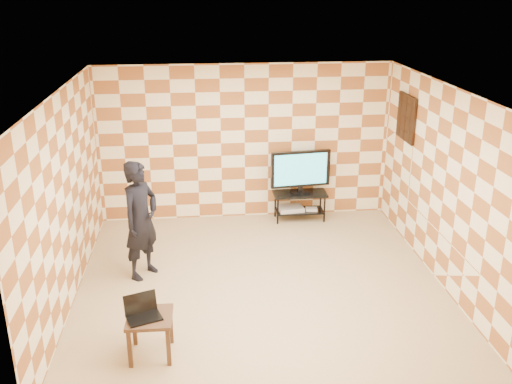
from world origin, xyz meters
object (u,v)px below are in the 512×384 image
tv (301,170)px  person (141,220)px  tv_stand (300,200)px  side_table (150,323)px

tv → person: size_ratio=0.61×
person → tv: bearing=-19.1°
tv → tv_stand: bearing=83.2°
tv → person: person is taller
side_table → person: 1.96m
tv_stand → tv: tv is taller
side_table → person: person is taller
tv_stand → side_table: same height
tv → person: bearing=-145.4°
tv_stand → tv: 0.55m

